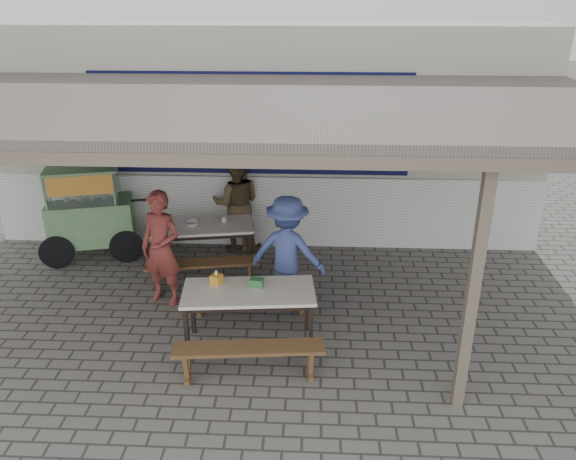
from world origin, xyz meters
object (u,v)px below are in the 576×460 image
(patron_right_table, at_px, (288,252))
(condiment_bowl, at_px, (192,223))
(bench_left_street, at_px, (203,269))
(table_right, at_px, (249,296))
(bench_right_wall, at_px, (250,291))
(patron_wall_side, at_px, (237,204))
(donation_box, at_px, (257,283))
(vendor_cart, at_px, (89,209))
(patron_street_side, at_px, (161,249))
(bench_right_street, at_px, (249,355))
(tissue_box, at_px, (216,279))
(bench_left_wall, at_px, (204,233))
(condiment_jar, at_px, (224,219))
(table_left, at_px, (202,230))

(patron_right_table, xyz_separation_m, condiment_bowl, (-1.48, 0.91, -0.00))
(bench_left_street, relative_size, table_right, 1.02)
(bench_right_wall, height_order, patron_wall_side, patron_wall_side)
(donation_box, bearing_deg, vendor_cart, 141.99)
(bench_right_wall, relative_size, patron_street_side, 1.04)
(bench_right_street, relative_size, patron_street_side, 1.04)
(bench_right_street, relative_size, patron_right_table, 1.07)
(patron_street_side, relative_size, patron_wall_side, 0.99)
(bench_right_street, height_order, patron_street_side, patron_street_side)
(vendor_cart, distance_m, tissue_box, 3.25)
(patron_street_side, height_order, tissue_box, patron_street_side)
(bench_left_wall, xyz_separation_m, condiment_jar, (0.43, -0.48, 0.45))
(table_right, relative_size, patron_right_table, 1.03)
(table_right, xyz_separation_m, patron_wall_side, (-0.50, 2.71, 0.14))
(donation_box, xyz_separation_m, condiment_bowl, (-1.15, 1.83, -0.03))
(condiment_bowl, bearing_deg, bench_right_wall, -50.91)
(patron_wall_side, distance_m, donation_box, 2.67)
(bench_right_wall, distance_m, patron_wall_side, 2.11)
(table_right, height_order, donation_box, donation_box)
(condiment_jar, bearing_deg, bench_right_street, -76.31)
(table_left, bearing_deg, table_right, -74.57)
(patron_street_side, relative_size, donation_box, 10.35)
(patron_street_side, bearing_deg, bench_right_wall, 6.13)
(patron_right_table, relative_size, donation_box, 10.04)
(bench_left_street, xyz_separation_m, table_right, (0.81, -1.31, 0.33))
(bench_right_wall, distance_m, condiment_bowl, 1.65)
(patron_street_side, relative_size, tissue_box, 13.55)
(patron_right_table, bearing_deg, bench_right_street, 92.57)
(table_right, relative_size, tissue_box, 13.56)
(condiment_bowl, bearing_deg, patron_wall_side, 53.82)
(table_right, distance_m, donation_box, 0.18)
(table_left, bearing_deg, bench_right_street, -79.42)
(table_left, xyz_separation_m, patron_street_side, (-0.36, -0.96, 0.13))
(table_left, distance_m, bench_left_street, 0.72)
(table_right, xyz_separation_m, vendor_cart, (-2.79, 2.34, 0.13))
(bench_right_wall, height_order, patron_right_table, patron_right_table)
(vendor_cart, relative_size, patron_right_table, 1.13)
(bench_right_wall, relative_size, patron_wall_side, 1.03)
(table_left, bearing_deg, patron_wall_side, 50.86)
(vendor_cart, bearing_deg, tissue_box, -56.99)
(bench_left_street, relative_size, condiment_jar, 20.36)
(condiment_jar, height_order, condiment_bowl, condiment_jar)
(table_left, relative_size, bench_right_street, 0.97)
(table_right, xyz_separation_m, patron_street_side, (-1.28, 0.98, 0.13))
(vendor_cart, height_order, patron_right_table, patron_right_table)
(bench_right_wall, distance_m, tissue_box, 0.79)
(bench_right_street, xyz_separation_m, patron_wall_side, (-0.56, 3.40, 0.47))
(bench_right_wall, height_order, patron_street_side, patron_street_side)
(bench_right_street, relative_size, patron_wall_side, 1.03)
(table_left, xyz_separation_m, donation_box, (1.01, -1.84, 0.13))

